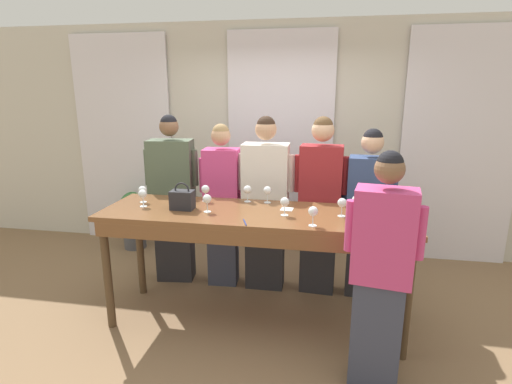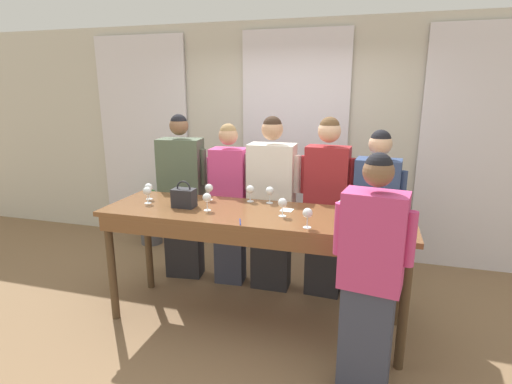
% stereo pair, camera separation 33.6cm
% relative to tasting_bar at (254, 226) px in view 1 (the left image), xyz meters
% --- Properties ---
extents(ground_plane, '(18.00, 18.00, 0.00)m').
position_rel_tasting_bar_xyz_m(ground_plane, '(0.00, 0.03, -0.90)').
color(ground_plane, '#846647').
extents(wall_back, '(12.00, 0.06, 2.80)m').
position_rel_tasting_bar_xyz_m(wall_back, '(0.00, 1.83, 0.50)').
color(wall_back, beige).
rests_on(wall_back, ground_plane).
extents(curtain_panel_left, '(1.28, 0.03, 2.69)m').
position_rel_tasting_bar_xyz_m(curtain_panel_left, '(-2.06, 1.76, 0.44)').
color(curtain_panel_left, white).
rests_on(curtain_panel_left, ground_plane).
extents(curtain_panel_center, '(1.28, 0.03, 2.69)m').
position_rel_tasting_bar_xyz_m(curtain_panel_center, '(0.00, 1.76, 0.44)').
color(curtain_panel_center, white).
rests_on(curtain_panel_center, ground_plane).
extents(curtain_panel_right, '(1.28, 0.03, 2.69)m').
position_rel_tasting_bar_xyz_m(curtain_panel_right, '(2.06, 1.76, 0.44)').
color(curtain_panel_right, white).
rests_on(curtain_panel_right, ground_plane).
extents(tasting_bar, '(2.57, 0.76, 1.02)m').
position_rel_tasting_bar_xyz_m(tasting_bar, '(0.00, 0.00, 0.00)').
color(tasting_bar, brown).
rests_on(tasting_bar, ground_plane).
extents(wine_bottle, '(0.07, 0.07, 0.33)m').
position_rel_tasting_bar_xyz_m(wine_bottle, '(0.84, -0.27, 0.24)').
color(wine_bottle, black).
rests_on(wine_bottle, tasting_bar).
extents(handbag, '(0.19, 0.13, 0.23)m').
position_rel_tasting_bar_xyz_m(handbag, '(-0.61, -0.01, 0.20)').
color(handbag, '#232328').
rests_on(handbag, tasting_bar).
extents(wine_glass_front_left, '(0.07, 0.07, 0.15)m').
position_rel_tasting_bar_xyz_m(wine_glass_front_left, '(-0.49, 0.26, 0.23)').
color(wine_glass_front_left, white).
rests_on(wine_glass_front_left, tasting_bar).
extents(wine_glass_front_mid, '(0.07, 0.07, 0.15)m').
position_rel_tasting_bar_xyz_m(wine_glass_front_mid, '(0.71, 0.03, 0.23)').
color(wine_glass_front_mid, white).
rests_on(wine_glass_front_mid, tasting_bar).
extents(wine_glass_front_right, '(0.07, 0.07, 0.15)m').
position_rel_tasting_bar_xyz_m(wine_glass_front_right, '(-0.98, 0.01, 0.23)').
color(wine_glass_front_right, white).
rests_on(wine_glass_front_right, tasting_bar).
extents(wine_glass_center_left, '(0.07, 0.07, 0.15)m').
position_rel_tasting_bar_xyz_m(wine_glass_center_left, '(0.26, -0.03, 0.23)').
color(wine_glass_center_left, white).
rests_on(wine_glass_center_left, tasting_bar).
extents(wine_glass_center_mid, '(0.07, 0.07, 0.15)m').
position_rel_tasting_bar_xyz_m(wine_glass_center_mid, '(0.83, 0.13, 0.23)').
color(wine_glass_center_mid, white).
rests_on(wine_glass_center_mid, tasting_bar).
extents(wine_glass_center_right, '(0.07, 0.07, 0.15)m').
position_rel_tasting_bar_xyz_m(wine_glass_center_right, '(-0.38, -0.05, 0.23)').
color(wine_glass_center_right, white).
rests_on(wine_glass_center_right, tasting_bar).
extents(wine_glass_back_left, '(0.07, 0.07, 0.15)m').
position_rel_tasting_bar_xyz_m(wine_glass_back_left, '(-1.04, 0.13, 0.23)').
color(wine_glass_back_left, white).
rests_on(wine_glass_back_left, tasting_bar).
extents(wine_glass_back_mid, '(0.07, 0.07, 0.15)m').
position_rel_tasting_bar_xyz_m(wine_glass_back_mid, '(0.07, 0.32, 0.23)').
color(wine_glass_back_mid, white).
rests_on(wine_glass_back_mid, tasting_bar).
extents(wine_glass_back_right, '(0.07, 0.07, 0.15)m').
position_rel_tasting_bar_xyz_m(wine_glass_back_right, '(0.91, 0.04, 0.23)').
color(wine_glass_back_right, white).
rests_on(wine_glass_back_right, tasting_bar).
extents(wine_glass_near_host, '(0.07, 0.07, 0.15)m').
position_rel_tasting_bar_xyz_m(wine_glass_near_host, '(0.49, -0.24, 0.23)').
color(wine_glass_near_host, white).
rests_on(wine_glass_near_host, tasting_bar).
extents(wine_glass_by_bottle, '(0.07, 0.07, 0.15)m').
position_rel_tasting_bar_xyz_m(wine_glass_by_bottle, '(-0.12, 0.32, 0.23)').
color(wine_glass_by_bottle, white).
rests_on(wine_glass_by_bottle, tasting_bar).
extents(napkin, '(0.11, 0.11, 0.00)m').
position_rel_tasting_bar_xyz_m(napkin, '(0.26, 0.14, 0.12)').
color(napkin, white).
rests_on(napkin, tasting_bar).
extents(pen, '(0.06, 0.14, 0.01)m').
position_rel_tasting_bar_xyz_m(pen, '(-0.02, -0.27, 0.12)').
color(pen, '#193399').
rests_on(pen, tasting_bar).
extents(guest_olive_jacket, '(0.56, 0.32, 1.77)m').
position_rel_tasting_bar_xyz_m(guest_olive_jacket, '(-0.99, 0.71, -0.01)').
color(guest_olive_jacket, '#28282D').
rests_on(guest_olive_jacket, ground_plane).
extents(guest_pink_top, '(0.47, 0.28, 1.69)m').
position_rel_tasting_bar_xyz_m(guest_pink_top, '(-0.46, 0.71, -0.04)').
color(guest_pink_top, '#383D51').
rests_on(guest_pink_top, ground_plane).
extents(guest_cream_sweater, '(0.56, 0.28, 1.77)m').
position_rel_tasting_bar_xyz_m(guest_cream_sweater, '(-0.01, 0.71, -0.01)').
color(guest_cream_sweater, '#28282D').
rests_on(guest_cream_sweater, ground_plane).
extents(guest_striped_shirt, '(0.52, 0.26, 1.77)m').
position_rel_tasting_bar_xyz_m(guest_striped_shirt, '(0.53, 0.71, 0.02)').
color(guest_striped_shirt, '#28282D').
rests_on(guest_striped_shirt, ground_plane).
extents(guest_navy_coat, '(0.51, 0.29, 1.67)m').
position_rel_tasting_bar_xyz_m(guest_navy_coat, '(0.99, 0.71, -0.05)').
color(guest_navy_coat, '#28282D').
rests_on(guest_navy_coat, ground_plane).
extents(host_pouring, '(0.50, 0.29, 1.65)m').
position_rel_tasting_bar_xyz_m(host_pouring, '(0.96, -0.59, -0.06)').
color(host_pouring, '#383D51').
rests_on(host_pouring, ground_plane).
extents(potted_plant, '(0.36, 0.36, 0.75)m').
position_rel_tasting_bar_xyz_m(potted_plant, '(-1.85, 1.44, -0.50)').
color(potted_plant, '#4C4C51').
rests_on(potted_plant, ground_plane).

